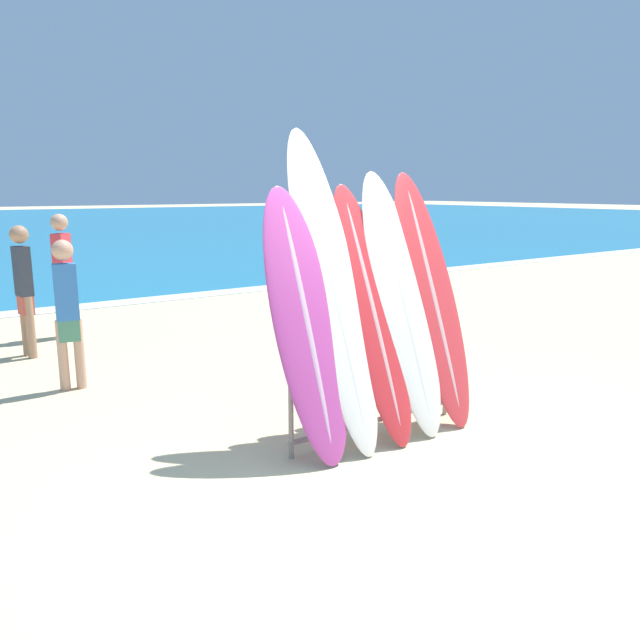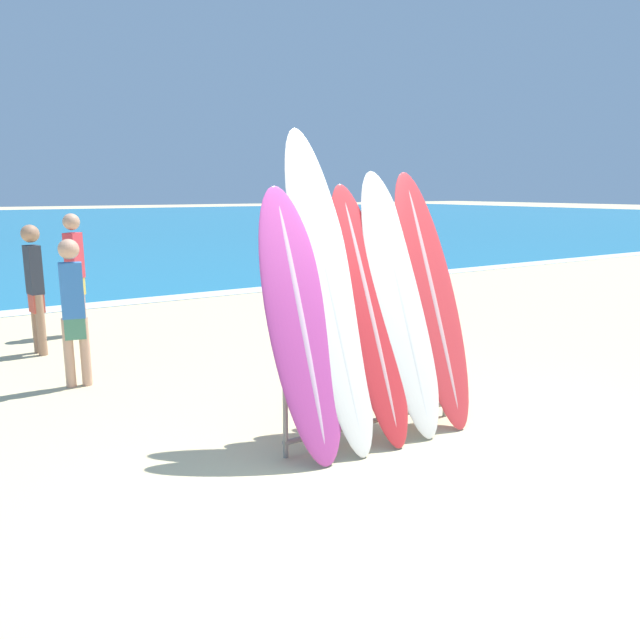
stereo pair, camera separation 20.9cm
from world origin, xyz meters
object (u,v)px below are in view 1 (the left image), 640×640
surfboard_slot_1 (332,287)px  surfboard_slot_0 (305,323)px  person_far_left (24,286)px  surfboard_rack (376,383)px  surfboard_slot_2 (372,312)px  surfboard_slot_4 (432,297)px  surfboard_slot_3 (401,301)px  person_near_water (63,271)px  person_mid_beach (67,309)px

surfboard_slot_1 → surfboard_slot_0: bearing=-162.4°
surfboard_slot_0 → person_far_left: size_ratio=1.28×
surfboard_rack → surfboard_slot_2: (0.00, 0.07, 0.58)m
surfboard_slot_4 → person_far_left: surfboard_slot_4 is taller
surfboard_slot_3 → person_near_water: bearing=107.0°
surfboard_slot_0 → surfboard_slot_4: (1.34, 0.03, 0.06)m
surfboard_rack → person_mid_beach: bearing=123.0°
surfboard_slot_1 → surfboard_slot_4: 1.04m
surfboard_slot_3 → surfboard_slot_1: bearing=173.8°
surfboard_slot_2 → person_far_left: 4.64m
surfboard_slot_1 → person_mid_beach: 2.95m
surfboard_slot_2 → person_near_water: 5.23m
person_near_water → person_mid_beach: 2.51m
surfboard_slot_1 → person_mid_beach: size_ratio=1.64×
person_near_water → person_far_left: (-0.64, -0.84, -0.05)m
surfboard_slot_4 → surfboard_slot_0: bearing=-178.7°
person_mid_beach → person_far_left: bearing=-74.9°
surfboard_slot_1 → person_near_water: 5.09m
surfboard_rack → surfboard_slot_0: bearing=175.7°
surfboard_slot_4 → surfboard_slot_2: bearing=-178.9°
surfboard_slot_1 → person_far_left: bearing=110.2°
surfboard_slot_2 → person_mid_beach: surfboard_slot_2 is taller
surfboard_rack → surfboard_slot_2: 0.59m
surfboard_slot_3 → person_near_water: (-1.56, 5.07, -0.16)m
surfboard_rack → surfboard_slot_4: (0.69, 0.08, 0.64)m
surfboard_slot_0 → person_near_water: surfboard_slot_0 is taller
surfboard_slot_3 → person_mid_beach: size_ratio=1.42×
surfboard_rack → person_mid_beach: (-1.75, 2.70, 0.39)m
surfboard_rack → person_near_water: (-1.23, 5.15, 0.48)m
surfboard_slot_2 → surfboard_slot_3: (0.33, 0.01, 0.06)m
surfboard_slot_2 → person_mid_beach: size_ratio=1.35×
surfboard_slot_3 → surfboard_slot_4: size_ratio=1.00×
surfboard_slot_0 → surfboard_rack: bearing=-4.3°
surfboard_slot_3 → surfboard_slot_4: 0.36m
surfboard_slot_1 → surfboard_slot_2: size_ratio=1.22×
surfboard_rack → surfboard_slot_3: surfboard_slot_3 is taller
person_far_left → surfboard_slot_0: bearing=-173.4°
surfboard_slot_2 → surfboard_slot_3: bearing=2.0°
surfboard_slot_0 → surfboard_slot_1: (0.32, 0.10, 0.23)m
surfboard_slot_1 → surfboard_slot_2: 0.41m
person_mid_beach → surfboard_rack: bearing=134.0°
surfboard_slot_0 → surfboard_slot_2: bearing=1.4°
surfboard_rack → person_near_water: size_ratio=1.00×
surfboard_slot_0 → person_near_water: bearing=96.4°
person_mid_beach → person_far_left: (-0.11, 1.61, 0.04)m
surfboard_slot_2 → person_far_left: size_ratio=1.29×
surfboard_slot_0 → surfboard_slot_3: 0.99m
surfboard_slot_0 → surfboard_slot_2: size_ratio=0.99×
surfboard_slot_2 → person_far_left: (-1.87, 4.25, -0.16)m
person_far_left → person_near_water: bearing=-46.8°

